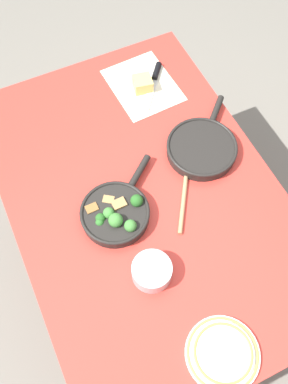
{
  "coord_description": "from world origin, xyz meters",
  "views": [
    {
      "loc": [
        -0.62,
        0.29,
        2.06
      ],
      "look_at": [
        0.0,
        0.0,
        0.77
      ],
      "focal_mm": 40.0,
      "sensor_mm": 36.0,
      "label": 1
    }
  ],
  "objects_px": {
    "grater_knife": "(154,79)",
    "prep_bowl_steel": "(152,271)",
    "skillet_eggs": "(202,148)",
    "dinner_plate_stack": "(223,354)",
    "skillet_broccoli": "(116,213)",
    "cheese_block": "(143,84)",
    "wooden_spoon": "(186,178)"
  },
  "relations": [
    {
      "from": "wooden_spoon",
      "to": "cheese_block",
      "type": "xyz_separation_m",
      "value": [
        0.44,
        -0.04,
        0.02
      ]
    },
    {
      "from": "skillet_broccoli",
      "to": "skillet_eggs",
      "type": "height_order",
      "value": "skillet_broccoli"
    },
    {
      "from": "wooden_spoon",
      "to": "prep_bowl_steel",
      "type": "relative_size",
      "value": 2.37
    },
    {
      "from": "skillet_eggs",
      "to": "cheese_block",
      "type": "height_order",
      "value": "cheese_block"
    },
    {
      "from": "grater_knife",
      "to": "prep_bowl_steel",
      "type": "bearing_deg",
      "value": 12.54
    },
    {
      "from": "cheese_block",
      "to": "grater_knife",
      "type": "bearing_deg",
      "value": -75.37
    },
    {
      "from": "skillet_broccoli",
      "to": "cheese_block",
      "type": "bearing_deg",
      "value": 17.11
    },
    {
      "from": "skillet_broccoli",
      "to": "grater_knife",
      "type": "xyz_separation_m",
      "value": [
        0.49,
        -0.38,
        -0.02
      ]
    },
    {
      "from": "skillet_eggs",
      "to": "dinner_plate_stack",
      "type": "bearing_deg",
      "value": -157.83
    },
    {
      "from": "skillet_broccoli",
      "to": "cheese_block",
      "type": "relative_size",
      "value": 3.82
    },
    {
      "from": "skillet_broccoli",
      "to": "cheese_block",
      "type": "height_order",
      "value": "skillet_broccoli"
    },
    {
      "from": "grater_knife",
      "to": "cheese_block",
      "type": "bearing_deg",
      "value": -36.4
    },
    {
      "from": "skillet_eggs",
      "to": "cheese_block",
      "type": "relative_size",
      "value": 3.82
    },
    {
      "from": "grater_knife",
      "to": "skillet_broccoli",
      "type": "bearing_deg",
      "value": 1.19
    },
    {
      "from": "skillet_eggs",
      "to": "prep_bowl_steel",
      "type": "height_order",
      "value": "prep_bowl_steel"
    },
    {
      "from": "prep_bowl_steel",
      "to": "skillet_eggs",
      "type": "bearing_deg",
      "value": -47.0
    },
    {
      "from": "wooden_spoon",
      "to": "cheese_block",
      "type": "bearing_deg",
      "value": 27.95
    },
    {
      "from": "grater_knife",
      "to": "prep_bowl_steel",
      "type": "xyz_separation_m",
      "value": [
        -0.72,
        0.36,
        0.02
      ]
    },
    {
      "from": "grater_knife",
      "to": "dinner_plate_stack",
      "type": "height_order",
      "value": "dinner_plate_stack"
    },
    {
      "from": "skillet_broccoli",
      "to": "grater_knife",
      "type": "distance_m",
      "value": 0.62
    },
    {
      "from": "cheese_block",
      "to": "dinner_plate_stack",
      "type": "bearing_deg",
      "value": 167.78
    },
    {
      "from": "wooden_spoon",
      "to": "grater_knife",
      "type": "xyz_separation_m",
      "value": [
        0.46,
        -0.1,
        0.0
      ]
    },
    {
      "from": "grater_knife",
      "to": "dinner_plate_stack",
      "type": "distance_m",
      "value": 1.05
    },
    {
      "from": "cheese_block",
      "to": "prep_bowl_steel",
      "type": "height_order",
      "value": "prep_bowl_steel"
    },
    {
      "from": "skillet_broccoli",
      "to": "wooden_spoon",
      "type": "height_order",
      "value": "skillet_broccoli"
    },
    {
      "from": "skillet_broccoli",
      "to": "prep_bowl_steel",
      "type": "relative_size",
      "value": 2.53
    },
    {
      "from": "skillet_eggs",
      "to": "cheese_block",
      "type": "bearing_deg",
      "value": 56.33
    },
    {
      "from": "grater_knife",
      "to": "dinner_plate_stack",
      "type": "bearing_deg",
      "value": 23.78
    },
    {
      "from": "cheese_block",
      "to": "dinner_plate_stack",
      "type": "xyz_separation_m",
      "value": [
        -1.0,
        0.22,
        -0.01
      ]
    },
    {
      "from": "grater_knife",
      "to": "prep_bowl_steel",
      "type": "distance_m",
      "value": 0.8
    },
    {
      "from": "skillet_broccoli",
      "to": "dinner_plate_stack",
      "type": "relative_size",
      "value": 1.47
    },
    {
      "from": "skillet_eggs",
      "to": "prep_bowl_steel",
      "type": "relative_size",
      "value": 2.53
    }
  ]
}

